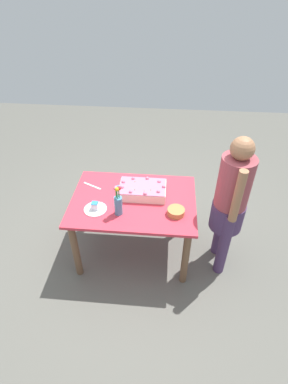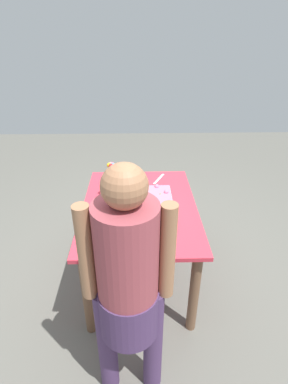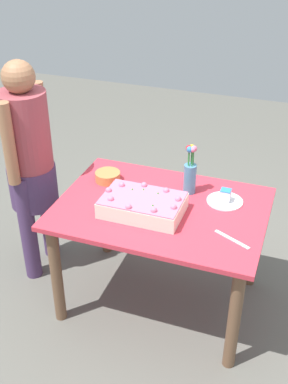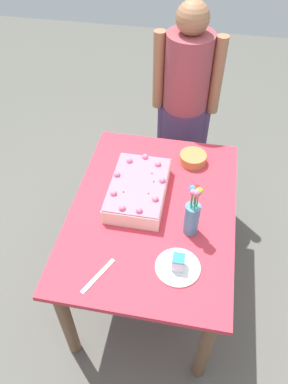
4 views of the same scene
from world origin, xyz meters
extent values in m
plane|color=#5C5B54|center=(0.00, 0.00, 0.00)|extent=(8.00, 8.00, 0.00)
cube|color=#D03343|center=(0.00, 0.00, 0.72)|extent=(1.22, 0.88, 0.03)
cylinder|color=brown|center=(-0.54, -0.36, 0.35)|extent=(0.07, 0.07, 0.70)
cylinder|color=brown|center=(0.54, -0.36, 0.35)|extent=(0.07, 0.07, 0.70)
cylinder|color=brown|center=(-0.54, 0.36, 0.35)|extent=(0.07, 0.07, 0.70)
cylinder|color=brown|center=(0.54, 0.36, 0.35)|extent=(0.07, 0.07, 0.70)
cube|color=#FEE4CB|center=(0.08, 0.10, 0.78)|extent=(0.46, 0.30, 0.09)
cube|color=pink|center=(0.08, 0.10, 0.83)|extent=(0.45, 0.29, 0.01)
sphere|color=pink|center=(0.29, 0.10, 0.84)|extent=(0.04, 0.04, 0.04)
sphere|color=pink|center=(0.24, 0.18, 0.84)|extent=(0.04, 0.04, 0.04)
sphere|color=pink|center=(0.12, 0.22, 0.84)|extent=(0.04, 0.04, 0.04)
sphere|color=pink|center=(-0.02, 0.21, 0.84)|extent=(0.04, 0.04, 0.04)
sphere|color=pink|center=(-0.11, 0.14, 0.84)|extent=(0.04, 0.04, 0.04)
sphere|color=pink|center=(-0.11, 0.05, 0.84)|extent=(0.04, 0.04, 0.04)
sphere|color=pink|center=(-0.02, -0.01, 0.84)|extent=(0.04, 0.04, 0.04)
sphere|color=pink|center=(0.12, -0.03, 0.84)|extent=(0.04, 0.04, 0.04)
sphere|color=pink|center=(0.24, 0.01, 0.84)|extent=(0.04, 0.04, 0.04)
cone|color=#2D8438|center=(0.00, 0.16, 0.83)|extent=(0.02, 0.02, 0.02)
cone|color=#2D8438|center=(0.01, 0.03, 0.83)|extent=(0.02, 0.02, 0.02)
cone|color=#2D8438|center=(0.11, 0.02, 0.83)|extent=(0.02, 0.02, 0.02)
cone|color=#2D8438|center=(0.17, 0.04, 0.83)|extent=(0.02, 0.02, 0.02)
cylinder|color=white|center=(-0.34, -0.18, 0.74)|extent=(0.22, 0.22, 0.01)
cube|color=white|center=(-0.34, -0.18, 0.77)|extent=(0.06, 0.06, 0.07)
cube|color=#2D7FC3|center=(-0.34, -0.18, 0.81)|extent=(0.06, 0.06, 0.01)
cube|color=silver|center=(-0.45, 0.18, 0.73)|extent=(0.21, 0.12, 0.00)
cylinder|color=teal|center=(-0.11, -0.21, 0.83)|extent=(0.08, 0.08, 0.19)
cylinder|color=#2D8438|center=(-0.09, -0.21, 0.97)|extent=(0.01, 0.01, 0.11)
sphere|color=red|center=(-0.09, -0.21, 1.03)|extent=(0.04, 0.04, 0.04)
cylinder|color=#2D8438|center=(-0.10, -0.20, 0.97)|extent=(0.01, 0.01, 0.11)
sphere|color=teal|center=(-0.10, -0.20, 1.03)|extent=(0.04, 0.04, 0.04)
cylinder|color=#2D8438|center=(-0.12, -0.20, 0.97)|extent=(0.01, 0.01, 0.11)
sphere|color=pink|center=(-0.12, -0.20, 1.03)|extent=(0.03, 0.03, 0.03)
cylinder|color=#2D8438|center=(-0.12, -0.22, 0.97)|extent=(0.01, 0.01, 0.11)
sphere|color=#E26C8B|center=(-0.12, -0.22, 1.03)|extent=(0.04, 0.04, 0.04)
cylinder|color=#2D8438|center=(-0.11, -0.23, 0.97)|extent=(0.01, 0.01, 0.11)
sphere|color=yellow|center=(-0.11, -0.23, 1.03)|extent=(0.04, 0.04, 0.04)
cylinder|color=#BA7B43|center=(0.42, -0.17, 0.76)|extent=(0.16, 0.16, 0.06)
cylinder|color=#493159|center=(0.91, 0.06, 0.39)|extent=(0.11, 0.11, 0.78)
cylinder|color=#493159|center=(0.91, -0.20, 0.39)|extent=(0.11, 0.11, 0.78)
cylinder|color=#493159|center=(0.91, -0.07, 0.66)|extent=(0.31, 0.32, 0.28)
cylinder|color=#984049|center=(0.91, -0.07, 1.04)|extent=(0.30, 0.30, 0.52)
sphere|color=#9D6B4A|center=(0.91, -0.07, 1.39)|extent=(0.20, 0.20, 0.20)
cylinder|color=#9D6B4A|center=(0.91, 0.12, 1.04)|extent=(0.08, 0.08, 0.52)
cylinder|color=#9D6B4A|center=(0.91, -0.26, 1.04)|extent=(0.08, 0.08, 0.52)
camera|label=1|loc=(0.31, -2.24, 2.61)|focal=28.00mm
camera|label=2|loc=(1.97, -0.01, 1.96)|focal=28.00mm
camera|label=3|loc=(-0.70, 2.26, 2.27)|focal=45.00mm
camera|label=4|loc=(-1.31, -0.20, 2.26)|focal=35.00mm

